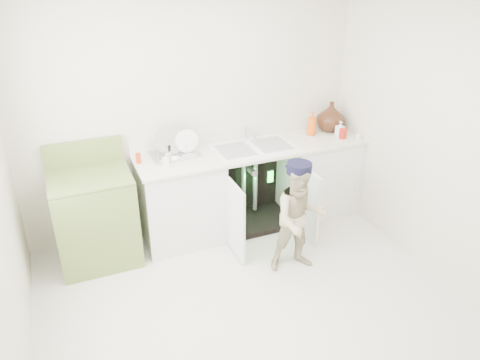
# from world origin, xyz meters

# --- Properties ---
(ground) EXTENTS (3.50, 3.50, 0.00)m
(ground) POSITION_xyz_m (0.00, 0.00, 0.00)
(ground) COLOR #B8B1A1
(ground) RESTS_ON ground
(room_shell) EXTENTS (6.00, 5.50, 1.26)m
(room_shell) POSITION_xyz_m (0.00, 0.00, 1.25)
(room_shell) COLOR beige
(room_shell) RESTS_ON ground
(counter_run) EXTENTS (2.44, 1.02, 1.23)m
(counter_run) POSITION_xyz_m (0.58, 1.21, 0.47)
(counter_run) COLOR silver
(counter_run) RESTS_ON ground
(avocado_stove) EXTENTS (0.73, 0.65, 1.13)m
(avocado_stove) POSITION_xyz_m (-1.10, 1.18, 0.47)
(avocado_stove) COLOR olive
(avocado_stove) RESTS_ON ground
(repair_worker) EXTENTS (0.58, 0.80, 1.08)m
(repair_worker) POSITION_xyz_m (0.62, 0.31, 0.54)
(repair_worker) COLOR #C6B58E
(repair_worker) RESTS_ON ground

